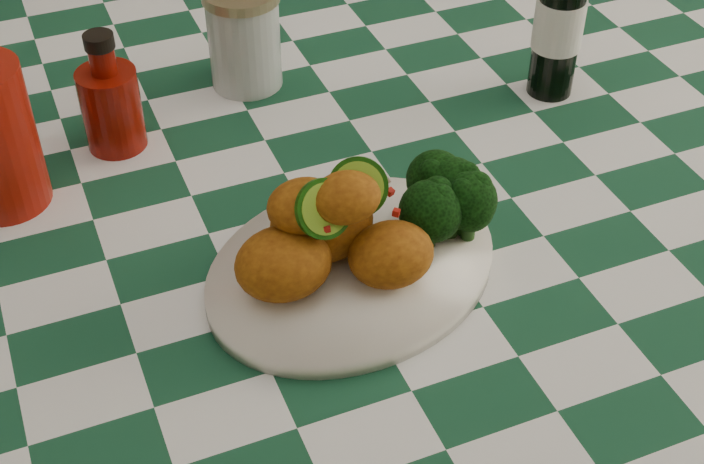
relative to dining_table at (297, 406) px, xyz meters
name	(u,v)px	position (x,y,z in m)	size (l,w,h in m)	color
dining_table	(297,406)	(0.00, 0.00, 0.00)	(1.66, 1.06, 0.79)	#15452B
plate	(352,269)	(0.01, -0.18, 0.40)	(0.29, 0.23, 0.02)	white
fried_chicken_pile	(343,221)	(0.00, -0.18, 0.46)	(0.17, 0.12, 0.11)	#A55C10
broccoli_side	(438,202)	(0.10, -0.16, 0.44)	(0.09, 0.09, 0.07)	black
ketchup_bottle	(108,92)	(-0.15, 0.12, 0.46)	(0.07, 0.07, 0.14)	#700E05
mason_jar	(244,38)	(0.02, 0.19, 0.45)	(0.09, 0.09, 0.12)	#B2BCBA
beer_bottle	(560,13)	(0.35, 0.03, 0.50)	(0.06, 0.06, 0.21)	black
wooden_chair_left	(14,97)	(-0.25, 0.72, 0.12)	(0.47, 0.49, 1.02)	#472814
wooden_chair_right	(276,40)	(0.23, 0.74, 0.11)	(0.46, 0.48, 1.01)	#472814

